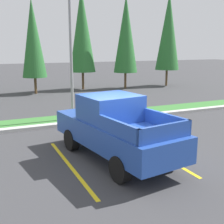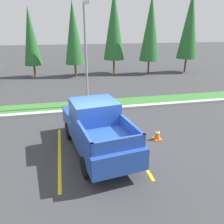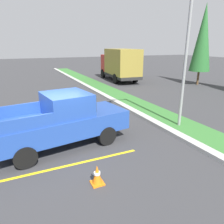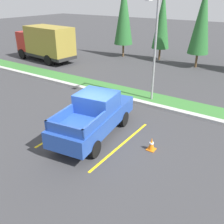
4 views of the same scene
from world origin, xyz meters
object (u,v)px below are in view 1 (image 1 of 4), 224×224
object	(u,v)px
cypress_tree_far_right	(168,32)
traffic_cone	(179,136)
cypress_tree_right_inner	(82,30)
street_light	(72,47)
pickup_truck_main	(114,128)
cypress_tree_center	(33,38)
cypress_tree_rightmost	(126,34)

from	to	relation	value
cypress_tree_far_right	traffic_cone	size ratio (longest dim) A/B	14.08
cypress_tree_right_inner	cypress_tree_far_right	world-z (taller)	cypress_tree_right_inner
cypress_tree_right_inner	street_light	bearing A→B (deg)	-111.22
street_light	cypress_tree_right_inner	world-z (taller)	cypress_tree_right_inner
street_light	cypress_tree_far_right	distance (m)	15.51
pickup_truck_main	cypress_tree_center	distance (m)	15.54
pickup_truck_main	street_light	bearing A→B (deg)	86.98
pickup_truck_main	cypress_tree_right_inner	distance (m)	17.06
pickup_truck_main	traffic_cone	size ratio (longest dim) A/B	9.07
pickup_truck_main	cypress_tree_right_inner	world-z (taller)	cypress_tree_right_inner
street_light	cypress_tree_right_inner	xyz separation A→B (m)	(4.09, 10.54, 1.36)
cypress_tree_far_right	cypress_tree_right_inner	bearing A→B (deg)	173.41
street_light	cypress_tree_right_inner	size ratio (longest dim) A/B	0.73
street_light	cypress_tree_rightmost	bearing A→B (deg)	51.11
cypress_tree_center	traffic_cone	world-z (taller)	cypress_tree_center
pickup_truck_main	cypress_tree_right_inner	size ratio (longest dim) A/B	0.64
cypress_tree_center	cypress_tree_rightmost	bearing A→B (deg)	-1.38
cypress_tree_far_right	cypress_tree_rightmost	bearing A→B (deg)	-179.05
street_light	cypress_tree_center	world-z (taller)	cypress_tree_center
cypress_tree_center	traffic_cone	xyz separation A→B (m)	(2.68, -14.86, -3.95)
street_light	cypress_tree_center	size ratio (longest dim) A/B	0.85
pickup_truck_main	cypress_tree_rightmost	distance (m)	17.39
cypress_tree_far_right	traffic_cone	xyz separation A→B (m)	(-9.53, -14.74, -4.68)
cypress_tree_right_inner	pickup_truck_main	bearing A→B (deg)	-105.31
cypress_tree_rightmost	pickup_truck_main	bearing A→B (deg)	-118.01
cypress_tree_center	cypress_tree_right_inner	distance (m)	4.35
traffic_cone	cypress_tree_center	bearing A→B (deg)	100.23
cypress_tree_rightmost	traffic_cone	world-z (taller)	cypress_tree_rightmost
cypress_tree_right_inner	traffic_cone	bearing A→B (deg)	-95.56
pickup_truck_main	street_light	size ratio (longest dim) A/B	0.88
cypress_tree_right_inner	cypress_tree_far_right	bearing A→B (deg)	-6.59
pickup_truck_main	cypress_tree_far_right	bearing A→B (deg)	50.61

